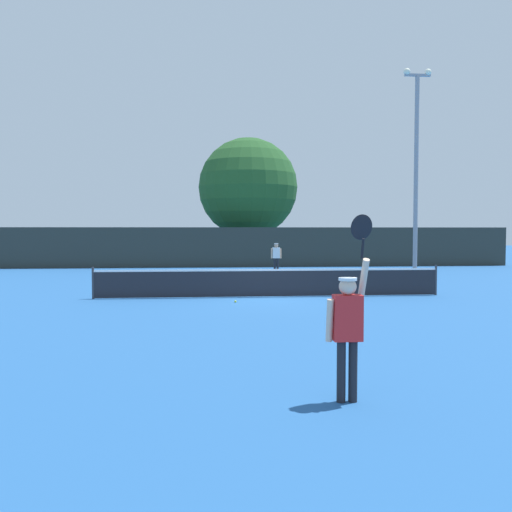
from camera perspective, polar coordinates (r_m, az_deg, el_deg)
name	(u,v)px	position (r m, az deg, el deg)	size (l,w,h in m)	color
ground_plane	(269,297)	(18.76, 1.41, -4.32)	(120.00, 120.00, 0.00)	#235693
tennis_net	(269,282)	(18.70, 1.42, -2.76)	(11.99, 0.08, 1.07)	#232328
perimeter_fence	(241,247)	(33.81, -1.56, 0.93)	(34.62, 0.12, 2.49)	#2D332D
player_serving	(348,320)	(7.37, 9.66, -6.61)	(0.68, 0.40, 2.52)	red
player_receiving	(276,255)	(29.30, 2.14, 0.12)	(0.57, 0.23, 1.60)	white
tennis_ball	(235,301)	(17.30, -2.18, -4.81)	(0.07, 0.07, 0.07)	#CCE033
light_pole	(416,164)	(23.80, 16.51, 9.28)	(1.18, 0.28, 8.98)	gray
large_tree	(248,188)	(38.38, -0.83, 7.20)	(6.95, 6.95, 8.78)	brown
parked_car_near	(136,251)	(41.40, -12.53, 0.55)	(1.95, 4.22, 1.69)	navy
parked_car_mid	(319,249)	(43.61, 6.63, 0.70)	(2.11, 4.29, 1.69)	white
parked_car_far	(358,249)	(44.08, 10.73, 0.69)	(1.94, 4.22, 1.69)	navy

